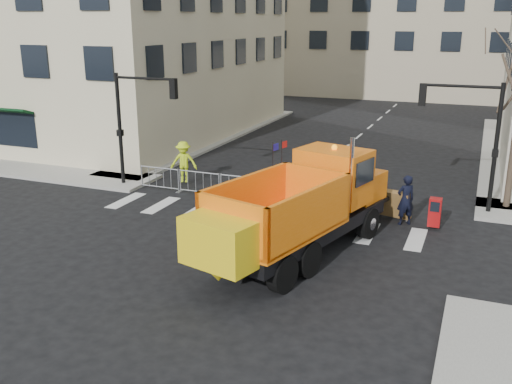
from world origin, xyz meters
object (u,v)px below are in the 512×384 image
at_px(cop_b, 333,195).
at_px(worker, 184,162).
at_px(plow_truck, 299,207).
at_px(newspaper_box, 435,212).
at_px(cop_a, 406,200).
at_px(cop_c, 339,196).

distance_m(cop_b, worker, 8.06).
distance_m(plow_truck, newspaper_box, 6.09).
xyz_separation_m(cop_a, cop_b, (-2.91, 0.00, -0.13)).
distance_m(cop_b, cop_c, 0.28).
bearing_deg(newspaper_box, cop_a, 171.69).
bearing_deg(worker, cop_c, -31.15).
bearing_deg(newspaper_box, cop_c, 177.80).
distance_m(worker, newspaper_box, 12.07).
relative_size(cop_a, worker, 1.00).
distance_m(cop_b, newspaper_box, 4.05).
xyz_separation_m(cop_a, newspaper_box, (1.14, -0.18, -0.30)).
height_order(cop_b, worker, worker).
relative_size(cop_b, worker, 0.87).
distance_m(cop_a, newspaper_box, 1.19).
distance_m(cop_a, cop_c, 2.63).
distance_m(cop_c, newspaper_box, 3.77).
xyz_separation_m(cop_a, cop_c, (-2.63, 0.00, -0.12)).
relative_size(cop_c, newspaper_box, 1.59).
distance_m(cop_c, worker, 8.34).
bearing_deg(cop_b, cop_c, -158.50).
relative_size(cop_c, worker, 0.88).
xyz_separation_m(cop_b, cop_c, (0.28, 0.00, 0.00)).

